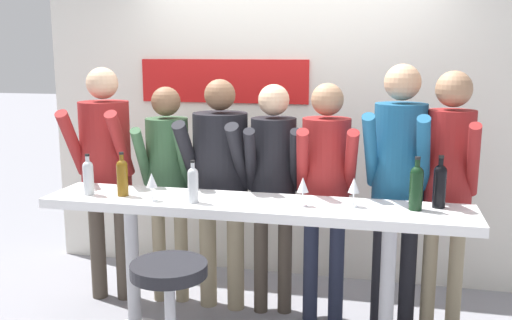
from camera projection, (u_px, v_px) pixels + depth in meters
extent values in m
cube|color=silver|center=(290.00, 134.00, 4.78)|extent=(4.28, 0.10, 2.43)
cube|color=red|center=(223.00, 81.00, 4.76)|extent=(1.44, 0.02, 0.36)
cube|color=white|center=(253.00, 206.00, 3.54)|extent=(2.68, 0.48, 0.06)
cylinder|color=#B2B2B7|center=(133.00, 266.00, 3.81)|extent=(0.09, 0.09, 0.92)
cylinder|color=#B2B2B7|center=(387.00, 289.00, 3.44)|extent=(0.09, 0.09, 0.92)
cylinder|color=black|center=(169.00, 269.00, 3.06)|extent=(0.42, 0.42, 0.07)
cylinder|color=#473D33|center=(98.00, 245.00, 4.40)|extent=(0.12, 0.12, 0.86)
cylinder|color=#473D33|center=(123.00, 245.00, 4.38)|extent=(0.12, 0.12, 0.86)
cylinder|color=maroon|center=(105.00, 147.00, 4.25)|extent=(0.41, 0.41, 0.68)
sphere|color=#D6AD89|center=(102.00, 83.00, 4.16)|extent=(0.23, 0.23, 0.23)
cylinder|color=maroon|center=(73.00, 144.00, 4.10)|extent=(0.14, 0.41, 0.52)
cylinder|color=maroon|center=(120.00, 144.00, 4.06)|extent=(0.14, 0.41, 0.52)
cylinder|color=gray|center=(159.00, 251.00, 4.36)|extent=(0.10, 0.10, 0.79)
cylinder|color=gray|center=(181.00, 251.00, 4.35)|extent=(0.10, 0.10, 0.79)
cylinder|color=#335638|center=(168.00, 160.00, 4.22)|extent=(0.36, 0.36, 0.63)
sphere|color=brown|center=(166.00, 101.00, 4.14)|extent=(0.21, 0.21, 0.21)
cylinder|color=#335638|center=(142.00, 158.00, 4.07)|extent=(0.13, 0.37, 0.48)
cylinder|color=#335638|center=(183.00, 158.00, 4.05)|extent=(0.13, 0.37, 0.48)
cylinder|color=gray|center=(208.00, 253.00, 4.27)|extent=(0.13, 0.13, 0.82)
cylinder|color=gray|center=(236.00, 256.00, 4.21)|extent=(0.13, 0.13, 0.82)
cylinder|color=black|center=(221.00, 158.00, 4.10)|extent=(0.41, 0.41, 0.65)
sphere|color=brown|center=(220.00, 95.00, 4.02)|extent=(0.22, 0.22, 0.22)
cylinder|color=black|center=(188.00, 154.00, 3.99)|extent=(0.11, 0.40, 0.51)
cylinder|color=black|center=(239.00, 157.00, 3.89)|extent=(0.11, 0.40, 0.51)
cylinder|color=#473D33|center=(261.00, 259.00, 4.16)|extent=(0.10, 0.10, 0.80)
cylinder|color=#473D33|center=(285.00, 260.00, 4.15)|extent=(0.10, 0.10, 0.80)
cylinder|color=black|center=(273.00, 163.00, 4.02)|extent=(0.37, 0.37, 0.64)
sphere|color=#D6AD89|center=(274.00, 100.00, 3.94)|extent=(0.22, 0.22, 0.22)
cylinder|color=black|center=(251.00, 160.00, 3.87)|extent=(0.14, 0.38, 0.49)
cylinder|color=black|center=(295.00, 161.00, 3.85)|extent=(0.14, 0.38, 0.49)
cylinder|color=#23283D|center=(311.00, 265.00, 4.03)|extent=(0.11, 0.11, 0.81)
cylinder|color=#23283D|center=(336.00, 266.00, 4.02)|extent=(0.11, 0.11, 0.81)
cylinder|color=maroon|center=(326.00, 165.00, 3.89)|extent=(0.37, 0.37, 0.64)
sphere|color=#9E7556|center=(327.00, 99.00, 3.81)|extent=(0.22, 0.22, 0.22)
cylinder|color=maroon|center=(303.00, 162.00, 3.74)|extent=(0.13, 0.38, 0.49)
cylinder|color=maroon|center=(351.00, 163.00, 3.71)|extent=(0.13, 0.38, 0.49)
cylinder|color=black|center=(380.00, 266.00, 3.93)|extent=(0.11, 0.11, 0.87)
cylinder|color=black|center=(408.00, 270.00, 3.87)|extent=(0.11, 0.11, 0.87)
cylinder|color=#19517A|center=(399.00, 156.00, 3.75)|extent=(0.38, 0.38, 0.69)
sphere|color=tan|center=(403.00, 82.00, 3.66)|extent=(0.24, 0.24, 0.24)
cylinder|color=#19517A|center=(371.00, 151.00, 3.64)|extent=(0.13, 0.41, 0.53)
cylinder|color=#19517A|center=(423.00, 154.00, 3.53)|extent=(0.13, 0.41, 0.53)
cylinder|color=gray|center=(429.00, 272.00, 3.85)|extent=(0.10, 0.10, 0.85)
cylinder|color=gray|center=(455.00, 276.00, 3.79)|extent=(0.10, 0.10, 0.85)
cylinder|color=maroon|center=(449.00, 162.00, 3.68)|extent=(0.34, 0.34, 0.68)
sphere|color=#9E7556|center=(454.00, 89.00, 3.59)|extent=(0.23, 0.23, 0.23)
cylinder|color=maroon|center=(424.00, 158.00, 3.57)|extent=(0.13, 0.40, 0.51)
cylinder|color=maroon|center=(473.00, 161.00, 3.47)|extent=(0.13, 0.40, 0.51)
cylinder|color=brown|center=(122.00, 181.00, 3.66)|extent=(0.07, 0.07, 0.20)
sphere|color=brown|center=(122.00, 165.00, 3.64)|extent=(0.07, 0.07, 0.07)
cylinder|color=brown|center=(122.00, 160.00, 3.64)|extent=(0.03, 0.03, 0.07)
cylinder|color=black|center=(121.00, 153.00, 3.63)|extent=(0.03, 0.03, 0.01)
cylinder|color=#B7BCC1|center=(193.00, 188.00, 3.50)|extent=(0.07, 0.07, 0.19)
sphere|color=#B7BCC1|center=(193.00, 173.00, 3.48)|extent=(0.07, 0.07, 0.07)
cylinder|color=#B7BCC1|center=(193.00, 168.00, 3.47)|extent=(0.03, 0.03, 0.07)
cylinder|color=black|center=(193.00, 161.00, 3.47)|extent=(0.03, 0.03, 0.01)
cylinder|color=#B7BCC1|center=(89.00, 180.00, 3.69)|extent=(0.07, 0.07, 0.19)
sphere|color=#B7BCC1|center=(88.00, 166.00, 3.68)|extent=(0.07, 0.07, 0.07)
cylinder|color=#B7BCC1|center=(87.00, 161.00, 3.67)|extent=(0.03, 0.03, 0.07)
cylinder|color=black|center=(87.00, 155.00, 3.66)|extent=(0.03, 0.03, 0.01)
cylinder|color=black|center=(416.00, 191.00, 3.33)|extent=(0.08, 0.08, 0.22)
sphere|color=black|center=(417.00, 173.00, 3.31)|extent=(0.08, 0.08, 0.08)
cylinder|color=black|center=(417.00, 166.00, 3.31)|extent=(0.03, 0.03, 0.08)
cylinder|color=black|center=(418.00, 158.00, 3.30)|extent=(0.03, 0.03, 0.02)
cylinder|color=black|center=(439.00, 189.00, 3.38)|extent=(0.08, 0.08, 0.22)
sphere|color=black|center=(441.00, 171.00, 3.36)|extent=(0.08, 0.08, 0.08)
cylinder|color=black|center=(441.00, 165.00, 3.35)|extent=(0.03, 0.03, 0.08)
cylinder|color=black|center=(441.00, 157.00, 3.35)|extent=(0.03, 0.03, 0.02)
cylinder|color=silver|center=(152.00, 200.00, 3.56)|extent=(0.06, 0.06, 0.01)
cylinder|color=silver|center=(152.00, 193.00, 3.55)|extent=(0.01, 0.01, 0.08)
cone|color=silver|center=(152.00, 180.00, 3.53)|extent=(0.07, 0.07, 0.09)
cylinder|color=silver|center=(303.00, 206.00, 3.43)|extent=(0.06, 0.06, 0.01)
cylinder|color=silver|center=(303.00, 199.00, 3.43)|extent=(0.01, 0.01, 0.08)
cone|color=silver|center=(303.00, 185.00, 3.41)|extent=(0.07, 0.07, 0.09)
cylinder|color=silver|center=(353.00, 206.00, 3.42)|extent=(0.06, 0.06, 0.01)
cylinder|color=silver|center=(353.00, 199.00, 3.42)|extent=(0.01, 0.01, 0.08)
cone|color=silver|center=(354.00, 185.00, 3.40)|extent=(0.07, 0.07, 0.09)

